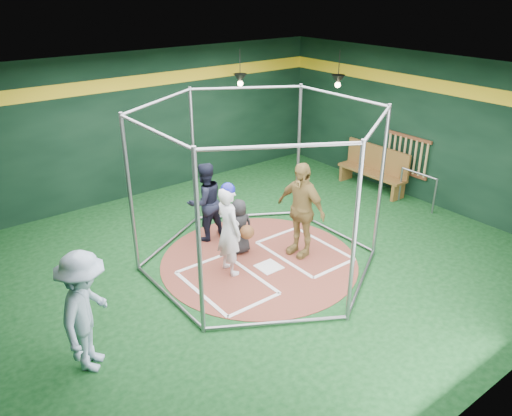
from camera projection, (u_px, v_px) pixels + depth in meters
room_shell at (259, 177)px, 8.95m from camera, size 10.10×9.10×3.53m
clay_disc at (259, 261)px, 9.67m from camera, size 3.80×3.80×0.01m
home_plate at (269, 267)px, 9.45m from camera, size 0.43×0.43×0.01m
batter_box_left at (226, 283)px, 8.96m from camera, size 1.17×1.77×0.01m
batter_box_right at (304, 251)px, 10.02m from camera, size 1.17×1.77×0.01m
batting_cage at (259, 190)px, 9.05m from camera, size 4.05×4.67×3.00m
bat_rack at (407, 155)px, 12.26m from camera, size 0.07×1.25×0.98m
pendant_lamp_near at (240, 79)px, 12.34m from camera, size 0.34×0.34×0.90m
pendant_lamp_far at (338, 80)px, 12.19m from camera, size 0.34×0.34×0.90m
batter_figure at (229, 229)px, 8.97m from camera, size 0.43×0.64×1.77m
visitor_leopard at (301, 209)px, 9.56m from camera, size 0.62×1.17×1.90m
catcher_figure at (240, 227)px, 9.75m from camera, size 0.61×0.62×1.12m
umpire at (205, 202)px, 10.19m from camera, size 0.82×0.64×1.66m
bystander_blue at (86, 312)px, 6.71m from camera, size 1.26×1.33×1.81m
dugout_bench at (374, 167)px, 12.82m from camera, size 0.45×1.95×1.14m
steel_railing at (418, 184)px, 11.77m from camera, size 0.05×1.01×0.87m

